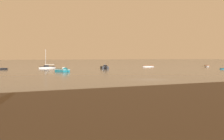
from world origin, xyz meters
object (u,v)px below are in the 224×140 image
at_px(motorboat_moored_0, 105,68).
at_px(rowboat_moored_1, 148,66).
at_px(rowboat_moored_3, 207,66).
at_px(motorboat_moored_2, 64,71).
at_px(rowboat_moored_0, 2,69).
at_px(sailboat_moored_0, 47,68).

height_order(motorboat_moored_0, rowboat_moored_1, motorboat_moored_0).
bearing_deg(rowboat_moored_1, rowboat_moored_3, 174.52).
height_order(motorboat_moored_0, motorboat_moored_2, motorboat_moored_0).
height_order(rowboat_moored_0, rowboat_moored_3, rowboat_moored_3).
relative_size(motorboat_moored_2, sailboat_moored_0, 0.86).
bearing_deg(motorboat_moored_0, rowboat_moored_0, -88.39).
bearing_deg(motorboat_moored_0, motorboat_moored_2, -34.90).
bearing_deg(rowboat_moored_0, sailboat_moored_0, 49.69).
xyz_separation_m(rowboat_moored_0, rowboat_moored_1, (47.85, -0.43, 0.02)).
relative_size(rowboat_moored_0, sailboat_moored_0, 0.63).
distance_m(motorboat_moored_2, sailboat_moored_0, 22.41).
bearing_deg(motorboat_moored_2, motorboat_moored_0, 117.47).
xyz_separation_m(rowboat_moored_0, motorboat_moored_2, (10.81, -20.82, 0.06)).
height_order(motorboat_moored_2, sailboat_moored_0, sailboat_moored_0).
height_order(motorboat_moored_0, rowboat_moored_3, motorboat_moored_0).
height_order(rowboat_moored_1, rowboat_moored_3, rowboat_moored_3).
bearing_deg(sailboat_moored_0, rowboat_moored_3, 170.78).
bearing_deg(motorboat_moored_0, rowboat_moored_3, 108.07).
height_order(rowboat_moored_3, sailboat_moored_0, sailboat_moored_0).
bearing_deg(sailboat_moored_0, motorboat_moored_2, 84.18).
distance_m(rowboat_moored_0, sailboat_moored_0, 13.14).
bearing_deg(rowboat_moored_0, motorboat_moored_0, 27.39).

